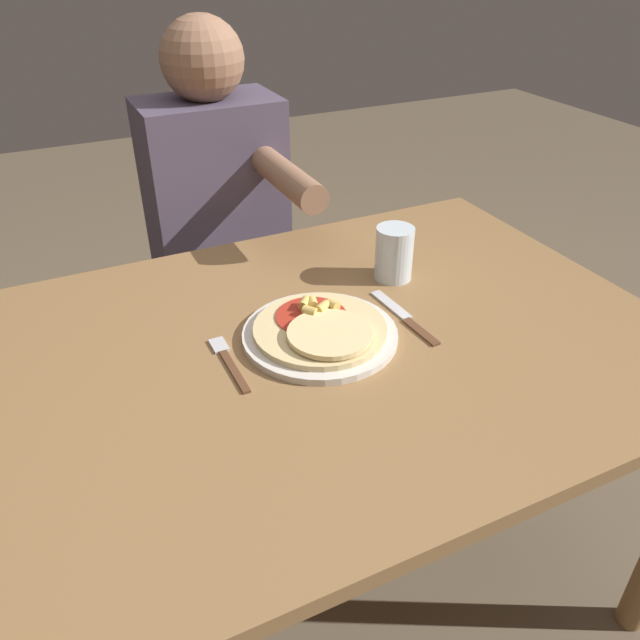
% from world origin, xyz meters
% --- Properties ---
extents(ground_plane, '(8.00, 8.00, 0.00)m').
position_xyz_m(ground_plane, '(0.00, 0.00, 0.00)').
color(ground_plane, brown).
extents(dining_table, '(1.28, 0.95, 0.73)m').
position_xyz_m(dining_table, '(0.00, 0.00, 0.63)').
color(dining_table, olive).
rests_on(dining_table, ground_plane).
extents(plate, '(0.29, 0.29, 0.01)m').
position_xyz_m(plate, '(-0.02, 0.01, 0.74)').
color(plate, silver).
rests_on(plate, dining_table).
extents(pizza, '(0.25, 0.25, 0.04)m').
position_xyz_m(pizza, '(-0.02, 0.01, 0.75)').
color(pizza, '#E0C689').
rests_on(pizza, plate).
extents(fork, '(0.03, 0.18, 0.00)m').
position_xyz_m(fork, '(-0.21, 0.02, 0.73)').
color(fork, brown).
rests_on(fork, dining_table).
extents(knife, '(0.03, 0.22, 0.00)m').
position_xyz_m(knife, '(0.16, -0.00, 0.73)').
color(knife, brown).
rests_on(knife, dining_table).
extents(drinking_glass, '(0.08, 0.08, 0.12)m').
position_xyz_m(drinking_glass, '(0.22, 0.16, 0.79)').
color(drinking_glass, silver).
rests_on(drinking_glass, dining_table).
extents(person_diner, '(0.35, 0.52, 1.21)m').
position_xyz_m(person_diner, '(-0.01, 0.69, 0.71)').
color(person_diner, '#2D2D38').
rests_on(person_diner, ground_plane).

